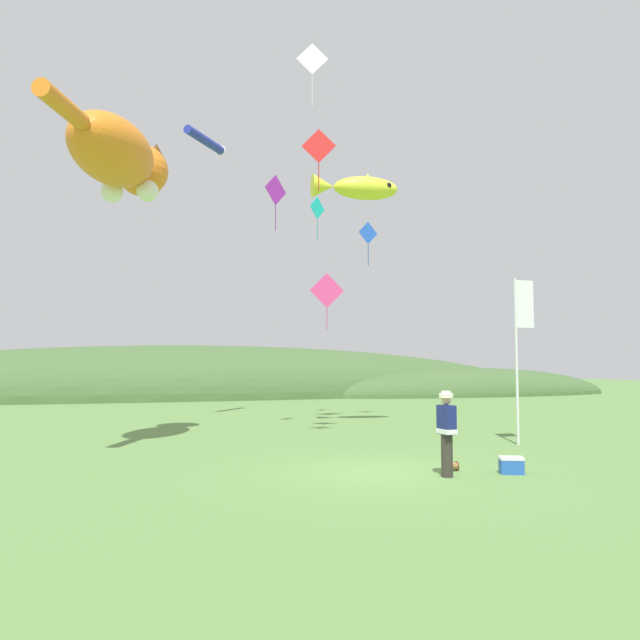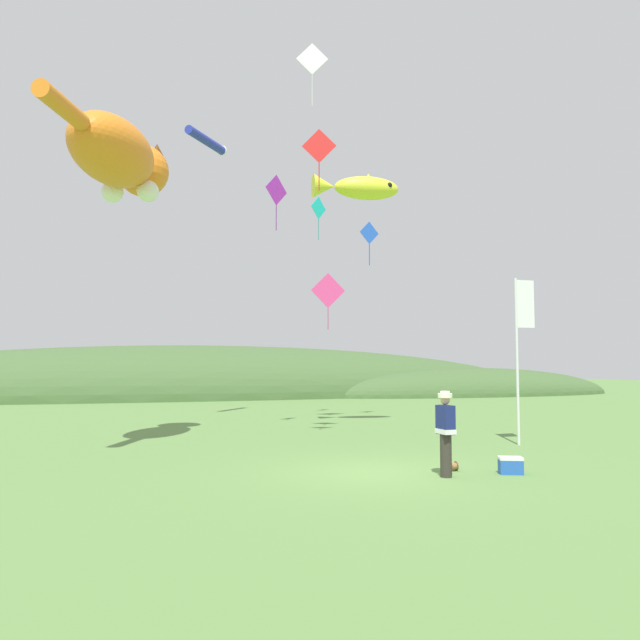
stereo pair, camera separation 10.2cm
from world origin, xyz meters
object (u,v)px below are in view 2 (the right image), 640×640
Objects in this scene: kite_diamond_pink at (328,291)px; kite_fish_windsock at (357,187)px; kite_spool at (453,466)px; kite_diamond_white at (312,60)px; festival_attendant at (446,431)px; kite_tube_streamer at (207,141)px; kite_diamond_red at (319,147)px; kite_diamond_teal at (319,208)px; kite_diamond_violet at (276,191)px; festival_banner_pole at (521,335)px; kite_diamond_blue at (369,233)px; picnic_cooler at (511,465)px; kite_giant_cat at (120,158)px.

kite_fish_windsock is at bearing -91.83° from kite_diamond_pink.
kite_diamond_white is (-2.06, 3.77, 10.65)m from kite_spool.
festival_attendant is 0.76× the size of kite_tube_streamer.
kite_fish_windsock is at bearing 47.91° from kite_diamond_red.
kite_diamond_pink is (1.78, 12.85, 4.40)m from festival_attendant.
kite_tube_streamer reaches higher than kite_diamond_pink.
kite_diamond_teal is (1.52, 13.35, 7.99)m from festival_attendant.
kite_fish_windsock is at bearing -88.04° from kite_diamond_teal.
kite_diamond_violet is 2.98m from kite_diamond_red.
kite_diamond_blue reaches higher than festival_banner_pole.
kite_diamond_blue is at bearing 81.30° from picnic_cooler.
kite_spool is 0.36× the size of picnic_cooler.
kite_diamond_pink is at bearing -62.42° from kite_diamond_teal.
kite_diamond_red is at bearing -111.14° from kite_diamond_pink.
kite_diamond_white reaches higher than kite_diamond_violet.
festival_banner_pole is 8.29m from kite_fish_windsock.
kite_diamond_red reaches higher than kite_diamond_violet.
kite_giant_cat reaches higher than kite_diamond_pink.
kite_fish_windsock reaches higher than festival_banner_pole.
kite_spool is 0.11× the size of kite_diamond_blue.
kite_fish_windsock is at bearing 56.30° from kite_diamond_white.
kite_tube_streamer reaches higher than kite_diamond_red.
kite_spool is at bearing -142.05° from festival_banner_pole.
festival_attendant is at bearing -45.04° from kite_giant_cat.
kite_diamond_blue is at bearing 74.54° from festival_attendant.
festival_attendant is at bearing -84.79° from kite_diamond_red.
kite_fish_windsock reaches higher than kite_diamond_violet.
kite_giant_cat is at bearing 134.96° from festival_attendant.
festival_attendant is 3.07× the size of picnic_cooler.
kite_diamond_blue is at bearing 60.21° from kite_fish_windsock.
kite_diamond_blue reaches higher than kite_diamond_pink.
festival_attendant is 14.35m from kite_diamond_blue.
kite_fish_windsock is at bearing 119.38° from festival_banner_pole.
festival_attendant is 11.79m from kite_giant_cat.
kite_spool is at bearing 49.71° from festival_attendant.
kite_tube_streamer reaches higher than picnic_cooler.
kite_diamond_teal is 1.05× the size of kite_diamond_white.
kite_diamond_red is at bearing -125.88° from kite_diamond_blue.
picnic_cooler is 12.64m from kite_fish_windsock.
festival_attendant is at bearing -100.22° from kite_fish_windsock.
kite_spool is 11.49m from kite_diamond_white.
kite_giant_cat is 3.48× the size of kite_diamond_teal.
kite_spool is 15.55m from kite_diamond_teal.
kite_giant_cat is at bearing -143.20° from kite_diamond_pink.
kite_fish_windsock is 6.14m from kite_diamond_white.
kite_diamond_red is (-2.38, -6.17, 3.82)m from kite_diamond_pink.
kite_diamond_violet is 5.43m from kite_diamond_blue.
picnic_cooler is 13.19m from kite_giant_cat.
festival_banner_pole is 2.06× the size of kite_tube_streamer.
kite_diamond_pink reaches higher than kite_spool.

